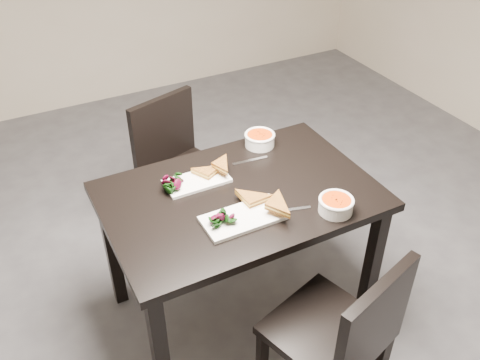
{
  "coord_description": "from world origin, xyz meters",
  "views": [
    {
      "loc": [
        -0.92,
        -1.8,
        2.15
      ],
      "look_at": [
        -0.07,
        -0.17,
        0.82
      ],
      "focal_mm": 39.01,
      "sensor_mm": 36.0,
      "label": 1
    }
  ],
  "objects_px": {
    "chair_near": "(344,333)",
    "plate_far": "(197,181)",
    "chair_far": "(177,162)",
    "soup_bowl_far": "(260,139)",
    "plate_near": "(243,218)",
    "table": "(240,210)",
    "soup_bowl_near": "(336,204)"
  },
  "relations": [
    {
      "from": "soup_bowl_far",
      "to": "plate_near",
      "type": "bearing_deg",
      "value": -125.9
    },
    {
      "from": "chair_far",
      "to": "plate_near",
      "type": "relative_size",
      "value": 2.47
    },
    {
      "from": "chair_far",
      "to": "soup_bowl_far",
      "type": "relative_size",
      "value": 5.51
    },
    {
      "from": "table",
      "to": "chair_far",
      "type": "xyz_separation_m",
      "value": [
        -0.02,
        0.74,
        -0.17
      ]
    },
    {
      "from": "chair_near",
      "to": "plate_far",
      "type": "distance_m",
      "value": 0.91
    },
    {
      "from": "soup_bowl_near",
      "to": "soup_bowl_far",
      "type": "relative_size",
      "value": 0.98
    },
    {
      "from": "table",
      "to": "chair_near",
      "type": "bearing_deg",
      "value": -81.38
    },
    {
      "from": "chair_near",
      "to": "soup_bowl_near",
      "type": "distance_m",
      "value": 0.52
    },
    {
      "from": "chair_near",
      "to": "table",
      "type": "bearing_deg",
      "value": 81.69
    },
    {
      "from": "chair_far",
      "to": "plate_far",
      "type": "height_order",
      "value": "chair_far"
    },
    {
      "from": "chair_near",
      "to": "soup_bowl_far",
      "type": "xyz_separation_m",
      "value": [
        0.17,
        0.98,
        0.3
      ]
    },
    {
      "from": "chair_near",
      "to": "chair_far",
      "type": "distance_m",
      "value": 1.42
    },
    {
      "from": "chair_far",
      "to": "plate_far",
      "type": "bearing_deg",
      "value": -118.8
    },
    {
      "from": "chair_near",
      "to": "plate_near",
      "type": "distance_m",
      "value": 0.6
    },
    {
      "from": "soup_bowl_near",
      "to": "plate_near",
      "type": "bearing_deg",
      "value": 160.24
    },
    {
      "from": "soup_bowl_near",
      "to": "soup_bowl_far",
      "type": "xyz_separation_m",
      "value": [
        -0.03,
        0.61,
        0.0
      ]
    },
    {
      "from": "chair_far",
      "to": "plate_near",
      "type": "bearing_deg",
      "value": -110.6
    },
    {
      "from": "chair_far",
      "to": "plate_near",
      "type": "xyz_separation_m",
      "value": [
        -0.05,
        -0.9,
        0.27
      ]
    },
    {
      "from": "chair_near",
      "to": "plate_near",
      "type": "height_order",
      "value": "chair_near"
    },
    {
      "from": "chair_near",
      "to": "chair_far",
      "type": "bearing_deg",
      "value": 78.09
    },
    {
      "from": "plate_near",
      "to": "soup_bowl_near",
      "type": "distance_m",
      "value": 0.39
    },
    {
      "from": "chair_near",
      "to": "chair_far",
      "type": "height_order",
      "value": "same"
    },
    {
      "from": "soup_bowl_near",
      "to": "plate_far",
      "type": "distance_m",
      "value": 0.64
    },
    {
      "from": "chair_near",
      "to": "soup_bowl_near",
      "type": "height_order",
      "value": "chair_near"
    },
    {
      "from": "table",
      "to": "chair_far",
      "type": "bearing_deg",
      "value": 91.69
    },
    {
      "from": "plate_near",
      "to": "soup_bowl_far",
      "type": "xyz_separation_m",
      "value": [
        0.34,
        0.47,
        0.03
      ]
    },
    {
      "from": "chair_near",
      "to": "plate_near",
      "type": "xyz_separation_m",
      "value": [
        -0.17,
        0.51,
        0.27
      ]
    },
    {
      "from": "chair_near",
      "to": "plate_far",
      "type": "xyz_separation_m",
      "value": [
        -0.24,
        0.84,
        0.27
      ]
    },
    {
      "from": "table",
      "to": "chair_far",
      "type": "distance_m",
      "value": 0.76
    },
    {
      "from": "chair_near",
      "to": "plate_far",
      "type": "height_order",
      "value": "chair_near"
    },
    {
      "from": "soup_bowl_near",
      "to": "plate_far",
      "type": "height_order",
      "value": "soup_bowl_near"
    },
    {
      "from": "chair_far",
      "to": "plate_near",
      "type": "distance_m",
      "value": 0.95
    }
  ]
}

